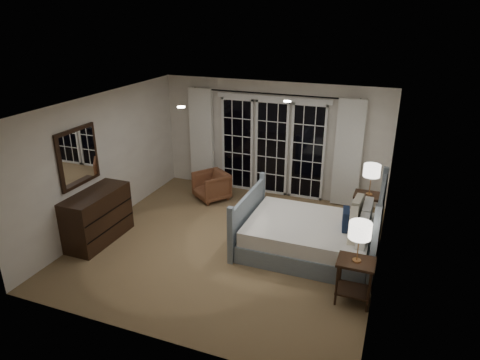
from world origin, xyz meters
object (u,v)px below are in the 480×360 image
(bed, at_px, (312,235))
(dresser, at_px, (98,217))
(nightstand_right, at_px, (368,206))
(armchair, at_px, (211,186))
(nightstand_left, at_px, (355,275))
(lamp_left, at_px, (360,231))
(lamp_right, at_px, (372,171))

(bed, distance_m, dresser, 3.77)
(nightstand_right, height_order, armchair, nightstand_right)
(nightstand_left, bearing_deg, armchair, 143.06)
(nightstand_right, distance_m, lamp_left, 2.45)
(bed, xyz_separation_m, nightstand_right, (0.78, 1.24, 0.13))
(dresser, bearing_deg, lamp_left, -1.98)
(nightstand_right, relative_size, lamp_right, 1.18)
(nightstand_left, bearing_deg, lamp_right, 91.43)
(bed, relative_size, dresser, 1.72)
(bed, height_order, dresser, bed)
(nightstand_left, xyz_separation_m, armchair, (-3.35, 2.52, -0.14))
(nightstand_right, distance_m, dresser, 4.94)
(lamp_right, xyz_separation_m, dresser, (-4.42, -2.20, -0.69))
(nightstand_left, height_order, lamp_right, lamp_right)
(lamp_right, bearing_deg, dresser, -153.60)
(bed, relative_size, lamp_left, 3.82)
(lamp_right, height_order, armchair, lamp_right)
(lamp_left, bearing_deg, nightstand_left, 14.04)
(dresser, bearing_deg, lamp_right, 26.40)
(lamp_right, distance_m, dresser, 4.99)
(bed, height_order, lamp_left, bed)
(lamp_left, bearing_deg, nightstand_right, 91.43)
(armchair, bearing_deg, dresser, -79.53)
(nightstand_left, bearing_deg, nightstand_right, 91.43)
(nightstand_left, height_order, armchair, nightstand_left)
(lamp_right, relative_size, dresser, 0.45)
(nightstand_right, distance_m, lamp_right, 0.70)
(nightstand_left, height_order, lamp_left, lamp_left)
(nightstand_right, relative_size, lamp_left, 1.17)
(armchair, distance_m, dresser, 2.63)
(nightstand_right, bearing_deg, nightstand_left, -88.57)
(dresser, bearing_deg, nightstand_left, -1.98)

